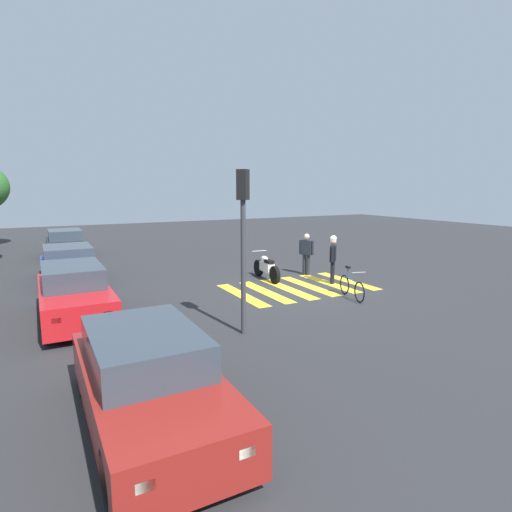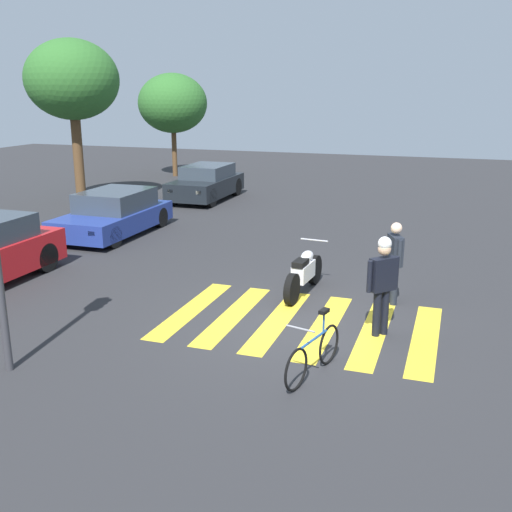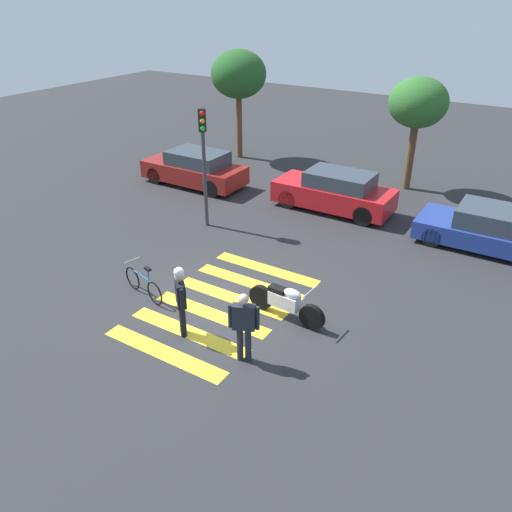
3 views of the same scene
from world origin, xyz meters
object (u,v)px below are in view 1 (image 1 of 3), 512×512
Objects in this scene: car_red_convertible at (74,294)px; car_blue_hatchback at (69,264)px; officer_on_foot at (306,251)px; car_black_suv at (66,243)px; car_maroon_wagon at (148,380)px; traffic_light_pole at (243,225)px; police_motorcycle at (266,268)px; officer_by_motorcycle at (333,256)px; leaning_bicycle at (352,287)px.

car_red_convertible reaches higher than car_blue_hatchback.
officer_on_foot reaches higher than car_black_suv.
traffic_light_pole is at bearing -46.65° from car_maroon_wagon.
car_black_suv is at bearing 40.56° from officer_on_foot.
officer_by_motorcycle is (-1.72, -1.84, 0.58)m from police_motorcycle.
car_red_convertible is at bearing 90.81° from officer_by_motorcycle.
traffic_light_pole reaches higher than leaning_bicycle.
car_black_suv reaches higher than leaning_bicycle.
car_maroon_wagon reaches higher than car_blue_hatchback.
car_blue_hatchback is at bearing 177.38° from car_black_suv.
car_red_convertible is 1.05× the size of car_blue_hatchback.
police_motorcycle is at bearing 46.92° from officer_by_motorcycle.
car_red_convertible reaches higher than car_black_suv.
car_maroon_wagon is at bearing 126.33° from officer_by_motorcycle.
car_black_suv is 1.01× the size of traffic_light_pole.
officer_by_motorcycle is 0.42× the size of car_maroon_wagon.
police_motorcycle is at bearing -117.06° from car_blue_hatchback.
leaning_bicycle is 0.39× the size of car_red_convertible.
officer_on_foot is 11.40m from car_maroon_wagon.
officer_on_foot is 0.94× the size of officer_by_motorcycle.
traffic_light_pole reaches higher than car_red_convertible.
car_black_suv is (11.58, -0.51, -0.05)m from car_red_convertible.
car_maroon_wagon is (-7.81, 6.43, 0.22)m from police_motorcycle.
officer_by_motorcycle is at bearing -58.33° from traffic_light_pole.
car_black_suv is at bearing 35.96° from officer_by_motorcycle.
car_red_convertible is 5.31m from car_blue_hatchback.
traffic_light_pole reaches higher than officer_on_foot.
car_blue_hatchback is (5.30, -0.23, -0.08)m from car_red_convertible.
car_black_suv is (13.39, 7.56, 0.29)m from leaning_bicycle.
traffic_light_pole is at bearing -131.43° from car_red_convertible.
leaning_bicycle is 8.60m from car_maroon_wagon.
car_maroon_wagon is at bearing -178.36° from car_blue_hatchback.
police_motorcycle is at bearing -146.40° from car_black_suv.
traffic_light_pole reaches higher than officer_by_motorcycle.
officer_on_foot is at bearing -111.81° from car_blue_hatchback.
car_blue_hatchback is (5.17, 8.60, -0.42)m from officer_by_motorcycle.
police_motorcycle is 6.44m from traffic_light_pole.
car_blue_hatchback is at bearing -2.45° from car_red_convertible.
leaning_bicycle is at bearing -163.34° from police_motorcycle.
officer_on_foot is at bearing -0.60° from officer_by_motorcycle.
officer_on_foot is (0.00, -1.86, 0.50)m from police_motorcycle.
car_black_suv is at bearing -2.62° from car_blue_hatchback.
traffic_light_pole is at bearing 121.67° from officer_by_motorcycle.
car_blue_hatchback is 1.03× the size of car_black_suv.
car_red_convertible is at bearing 177.46° from car_black_suv.
car_maroon_wagon is at bearing 133.29° from officer_on_foot.
officer_by_motorcycle is 0.45× the size of car_black_suv.
police_motorcycle is 0.52× the size of car_blue_hatchback.
car_blue_hatchback is at bearing 21.50° from traffic_light_pole.
car_black_suv is at bearing -2.54° from car_red_convertible.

